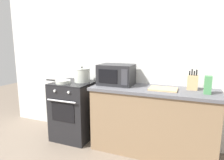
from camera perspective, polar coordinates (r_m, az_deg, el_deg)
name	(u,v)px	position (r m, az deg, el deg)	size (l,w,h in m)	color
back_wall	(120,61)	(3.13, 2.37, 5.66)	(4.40, 0.10, 2.50)	silver
lower_cabinet_right	(152,122)	(2.84, 11.54, -11.93)	(1.64, 0.56, 0.88)	#8C7051
countertop_right	(153,90)	(2.70, 11.89, -2.86)	(1.70, 0.60, 0.04)	#59595E
stove	(74,110)	(3.25, -10.98, -8.59)	(0.60, 0.64, 0.92)	black
stock_pot	(82,75)	(3.11, -8.74, 1.43)	(0.33, 0.25, 0.25)	silver
frying_pan	(63,82)	(3.08, -14.23, -0.47)	(0.43, 0.23, 0.05)	silver
microwave	(116,75)	(2.87, 1.27, 1.59)	(0.50, 0.37, 0.30)	#232326
cutting_board	(163,89)	(2.66, 14.71, -2.55)	(0.36, 0.26, 0.02)	tan
knife_block	(192,82)	(2.76, 22.46, -0.64)	(0.13, 0.10, 0.27)	tan
pasta_box	(208,85)	(2.60, 26.22, -1.33)	(0.08, 0.08, 0.22)	#4C9356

